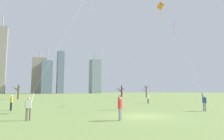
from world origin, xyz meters
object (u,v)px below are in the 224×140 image
object	(u,v)px
bystander_far_off_by_trees	(148,98)
distant_kite_drifting_left_white	(1,15)
bystander_watching_nearby	(11,102)
bare_tree_center	(18,91)
kite_flyer_foreground_left_purple	(43,79)
distant_kite_low_near_trees_yellow	(91,2)
kite_flyer_midfield_left_orange	(125,91)
kite_flyer_midfield_right_red	(199,89)
bystander_strolling_midfield	(120,107)
bare_tree_right_of_center	(121,91)
bare_tree_leftmost	(146,91)

from	to	relation	value
bystander_far_off_by_trees	distant_kite_drifting_left_white	bearing A→B (deg)	139.99
bystander_watching_nearby	bare_tree_center	distance (m)	29.37
bystander_watching_nearby	bare_tree_center	world-z (taller)	bare_tree_center
kite_flyer_foreground_left_purple	distant_kite_low_near_trees_yellow	world-z (taller)	distant_kite_low_near_trees_yellow
kite_flyer_midfield_left_orange	kite_flyer_foreground_left_purple	bearing A→B (deg)	-155.96
kite_flyer_midfield_right_red	kite_flyer_midfield_left_orange	xyz separation A→B (m)	(-7.30, 3.30, -0.14)
kite_flyer_midfield_left_orange	bystander_far_off_by_trees	size ratio (longest dim) A/B	7.16
bystander_far_off_by_trees	kite_flyer_midfield_right_red	bearing A→B (deg)	-96.25
bystander_watching_nearby	distant_kite_drifting_left_white	distance (m)	29.99
kite_flyer_midfield_right_red	bystander_strolling_midfield	size ratio (longest dim) A/B	7.61
kite_flyer_foreground_left_purple	bystander_watching_nearby	bearing A→B (deg)	106.43
distant_kite_drifting_left_white	kite_flyer_midfield_right_red	bearing A→B (deg)	-54.22
kite_flyer_midfield_right_red	bare_tree_right_of_center	world-z (taller)	kite_flyer_midfield_right_red
distant_kite_drifting_left_white	bare_tree_center	distance (m)	18.00
bystander_strolling_midfield	bystander_far_off_by_trees	world-z (taller)	same
bystander_strolling_midfield	distant_kite_low_near_trees_yellow	bearing A→B (deg)	78.25
kite_flyer_midfield_right_red	distant_kite_drifting_left_white	distance (m)	42.37
kite_flyer_foreground_left_purple	bare_tree_right_of_center	distance (m)	45.56
bare_tree_center	kite_flyer_midfield_right_red	bearing A→B (deg)	-63.11
kite_flyer_foreground_left_purple	bystander_far_off_by_trees	xyz separation A→B (m)	(17.15, 11.99, -1.96)
bystander_strolling_midfield	distant_kite_low_near_trees_yellow	size ratio (longest dim) A/B	0.08
bare_tree_center	bystander_strolling_midfield	bearing A→B (deg)	-78.83
kite_flyer_midfield_right_red	distant_kite_low_near_trees_yellow	bearing A→B (deg)	109.80
kite_flyer_midfield_left_orange	kite_flyer_midfield_right_red	bearing A→B (deg)	-24.35
bystander_far_off_by_trees	bare_tree_right_of_center	size ratio (longest dim) A/B	0.44
kite_flyer_midfield_left_orange	bystander_strolling_midfield	bearing A→B (deg)	-120.22
bystander_strolling_midfield	bare_tree_leftmost	xyz separation A→B (m)	(29.62, 40.83, 1.11)
kite_flyer_midfield_left_orange	bystander_far_off_by_trees	bearing A→B (deg)	43.64
bare_tree_leftmost	bare_tree_right_of_center	xyz separation A→B (m)	(-9.28, -0.51, -0.05)
bystander_far_off_by_trees	bare_tree_leftmost	size ratio (longest dim) A/B	0.43
bare_tree_right_of_center	bystander_watching_nearby	bearing A→B (deg)	-133.33
kite_flyer_foreground_left_purple	bare_tree_center	size ratio (longest dim) A/B	3.91
kite_flyer_foreground_left_purple	bystander_far_off_by_trees	distance (m)	21.02
bystander_far_off_by_trees	distant_kite_low_near_trees_yellow	distance (m)	20.64
bystander_far_off_by_trees	distant_kite_low_near_trees_yellow	world-z (taller)	distant_kite_low_near_trees_yellow
bystander_far_off_by_trees	bare_tree_leftmost	xyz separation A→B (m)	(17.41, 26.41, 1.11)
kite_flyer_midfield_right_red	distant_kite_drifting_left_white	xyz separation A→B (m)	(-22.84, 31.68, 16.42)
kite_flyer_midfield_left_orange	bare_tree_right_of_center	size ratio (longest dim) A/B	3.17
kite_flyer_midfield_right_red	bystander_watching_nearby	xyz separation A→B (m)	(-18.39, 7.91, -1.32)
kite_flyer_foreground_left_purple	distant_kite_drifting_left_white	size ratio (longest dim) A/B	0.66
kite_flyer_midfield_right_red	bare_tree_leftmost	distance (m)	42.22
bare_tree_leftmost	distant_kite_drifting_left_white	bearing A→B (deg)	-171.52
kite_flyer_foreground_left_purple	distant_kite_drifting_left_white	world-z (taller)	distant_kite_drifting_left_white
kite_flyer_midfield_right_red	bystander_strolling_midfield	bearing A→B (deg)	-164.86
kite_flyer_foreground_left_purple	bystander_watching_nearby	distance (m)	9.02
kite_flyer_midfield_right_red	bare_tree_right_of_center	distance (m)	38.52
bare_tree_right_of_center	kite_flyer_midfield_left_orange	bearing A→B (deg)	-116.10
bare_tree_right_of_center	bare_tree_center	bearing A→B (deg)	-179.79
distant_kite_low_near_trees_yellow	bare_tree_right_of_center	world-z (taller)	distant_kite_low_near_trees_yellow
bystander_strolling_midfield	bare_tree_right_of_center	bearing A→B (deg)	63.23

